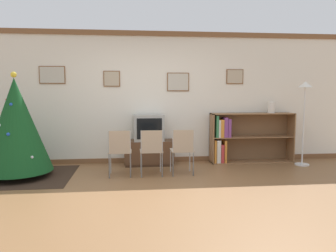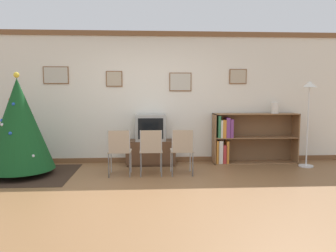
# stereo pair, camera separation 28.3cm
# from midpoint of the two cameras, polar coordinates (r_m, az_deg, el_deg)

# --- Properties ---
(ground_plane) EXTENTS (24.00, 24.00, 0.00)m
(ground_plane) POSITION_cam_midpoint_polar(r_m,az_deg,el_deg) (4.89, -4.18, -11.64)
(ground_plane) COLOR brown
(wall_back) EXTENTS (8.84, 0.11, 2.70)m
(wall_back) POSITION_cam_midpoint_polar(r_m,az_deg,el_deg) (6.83, -4.93, 4.94)
(wall_back) COLOR silver
(wall_back) RESTS_ON ground_plane
(area_rug) EXTENTS (1.84, 1.60, 0.01)m
(area_rug) POSITION_cam_midpoint_polar(r_m,az_deg,el_deg) (6.38, -25.75, -7.97)
(area_rug) COLOR #332319
(area_rug) RESTS_ON ground_plane
(christmas_tree) EXTENTS (1.17, 1.17, 1.81)m
(christmas_tree) POSITION_cam_midpoint_polar(r_m,az_deg,el_deg) (6.23, -26.13, 0.12)
(christmas_tree) COLOR maroon
(christmas_tree) RESTS_ON area_rug
(tv_console) EXTENTS (0.99, 0.45, 0.50)m
(tv_console) POSITION_cam_midpoint_polar(r_m,az_deg,el_deg) (6.66, -4.54, -4.63)
(tv_console) COLOR #412A1A
(tv_console) RESTS_ON ground_plane
(television) EXTENTS (0.60, 0.43, 0.52)m
(television) POSITION_cam_midpoint_polar(r_m,az_deg,el_deg) (6.58, -4.58, -0.28)
(television) COLOR #9E9E99
(television) RESTS_ON tv_console
(folding_chair_left) EXTENTS (0.40, 0.40, 0.82)m
(folding_chair_left) POSITION_cam_midpoint_polar(r_m,az_deg,el_deg) (5.76, -9.78, -4.15)
(folding_chair_left) COLOR tan
(folding_chair_left) RESTS_ON ground_plane
(folding_chair_center) EXTENTS (0.40, 0.40, 0.82)m
(folding_chair_center) POSITION_cam_midpoint_polar(r_m,az_deg,el_deg) (5.75, -4.31, -4.10)
(folding_chair_center) COLOR tan
(folding_chair_center) RESTS_ON ground_plane
(folding_chair_right) EXTENTS (0.40, 0.40, 0.82)m
(folding_chair_right) POSITION_cam_midpoint_polar(r_m,az_deg,el_deg) (5.79, 1.14, -4.00)
(folding_chair_right) COLOR tan
(folding_chair_right) RESTS_ON ground_plane
(bookshelf) EXTENTS (1.74, 0.36, 1.03)m
(bookshelf) POSITION_cam_midpoint_polar(r_m,az_deg,el_deg) (6.98, 10.95, -2.07)
(bookshelf) COLOR olive
(bookshelf) RESTS_ON ground_plane
(vase) EXTENTS (0.15, 0.15, 0.23)m
(vase) POSITION_cam_midpoint_polar(r_m,az_deg,el_deg) (7.13, 16.46, 3.15)
(vase) COLOR silver
(vase) RESTS_ON bookshelf
(standing_lamp) EXTENTS (0.28, 0.28, 1.68)m
(standing_lamp) POSITION_cam_midpoint_polar(r_m,az_deg,el_deg) (6.98, 21.64, 4.06)
(standing_lamp) COLOR silver
(standing_lamp) RESTS_ON ground_plane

